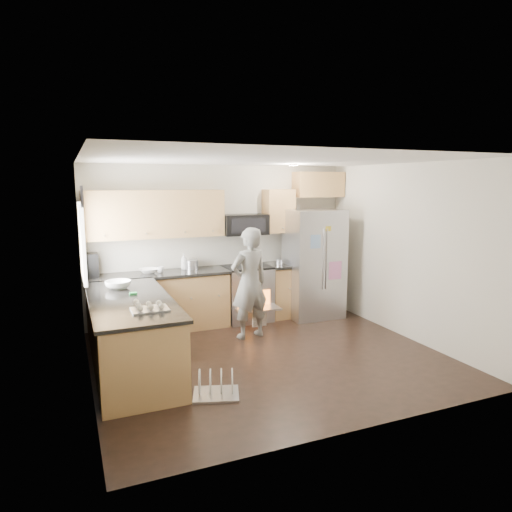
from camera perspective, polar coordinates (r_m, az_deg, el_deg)
name	(u,v)px	position (r m, az deg, el deg)	size (l,w,h in m)	color
ground	(269,357)	(6.27, 1.64, -12.48)	(4.50, 4.50, 0.00)	black
room_shell	(266,233)	(5.87, 1.32, 2.91)	(4.54, 4.04, 2.62)	beige
back_cabinet_run	(191,267)	(7.41, -8.08, -1.42)	(4.45, 0.64, 2.50)	#A47641
peninsula	(131,335)	(5.90, -15.31, -9.45)	(0.96, 2.36, 1.03)	#A47641
stove_range	(247,281)	(7.70, -1.15, -3.12)	(0.76, 0.97, 1.79)	#B7B7BC
refrigerator	(314,264)	(7.93, 7.25, -0.95)	(0.93, 0.74, 1.86)	#B7B7BC
person	(249,283)	(6.80, -0.83, -3.41)	(0.61, 0.40, 1.67)	gray
dish_rack	(216,389)	(5.22, -5.02, -16.18)	(0.59, 0.53, 0.31)	#B7B7BC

